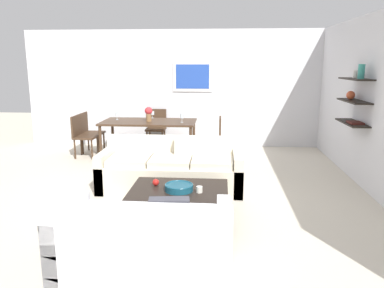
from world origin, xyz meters
TOP-DOWN VIEW (x-y plane):
  - ground_plane at (0.00, 0.00)m, footprint 18.00×18.00m
  - back_wall_unit at (0.30, 3.53)m, footprint 8.40×0.09m
  - right_wall_shelf_unit at (3.03, 0.60)m, footprint 0.34×8.20m
  - sofa_beige at (-0.02, 0.34)m, footprint 2.21×0.90m
  - loveseat_white at (0.04, -2.06)m, footprint 1.65×0.90m
  - coffee_table at (0.23, -0.84)m, footprint 1.24×1.00m
  - decorative_bowl at (0.23, -0.87)m, footprint 0.36×0.36m
  - candle_jar at (0.49, -0.92)m, footprint 0.08×0.08m
  - apple_on_coffee_table at (-0.09, -0.69)m, footprint 0.09×0.09m
  - dining_table at (-0.77, 2.40)m, footprint 1.96×0.99m
  - dining_chair_right_near at (0.62, 2.18)m, footprint 0.44×0.44m
  - dining_chair_left_near at (-2.16, 2.18)m, footprint 0.44×0.44m
  - dining_chair_head at (-0.77, 3.31)m, footprint 0.44×0.44m
  - dining_chair_left_far at (-2.16, 2.63)m, footprint 0.44×0.44m
  - wine_glass_head at (-0.77, 2.84)m, footprint 0.08×0.08m
  - wine_glass_left_far at (-1.49, 2.53)m, footprint 0.06×0.06m
  - wine_glass_right_near at (-0.06, 2.28)m, footprint 0.07×0.07m
  - centerpiece_vase at (-0.76, 2.37)m, footprint 0.16×0.16m

SIDE VIEW (x-z plane):
  - ground_plane at x=0.00m, z-range 0.00..0.00m
  - coffee_table at x=0.23m, z-range 0.00..0.38m
  - sofa_beige at x=-0.02m, z-range -0.10..0.68m
  - loveseat_white at x=0.04m, z-range -0.10..0.68m
  - candle_jar at x=0.49m, z-range 0.38..0.46m
  - apple_on_coffee_table at x=-0.09m, z-range 0.38..0.47m
  - decorative_bowl at x=0.23m, z-range 0.38..0.47m
  - dining_chair_right_near at x=0.62m, z-range 0.06..0.94m
  - dining_chair_left_near at x=-2.16m, z-range 0.06..0.94m
  - dining_chair_head at x=-0.77m, z-range 0.06..0.94m
  - dining_chair_left_far at x=-2.16m, z-range 0.06..0.94m
  - dining_table at x=-0.77m, z-range 0.31..1.06m
  - wine_glass_head at x=-0.77m, z-range 0.78..0.93m
  - wine_glass_left_far at x=-1.49m, z-range 0.78..0.94m
  - wine_glass_right_near at x=-0.06m, z-range 0.79..0.97m
  - centerpiece_vase at x=-0.76m, z-range 0.77..1.08m
  - right_wall_shelf_unit at x=3.03m, z-range 0.00..2.70m
  - back_wall_unit at x=0.30m, z-range 0.00..2.70m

